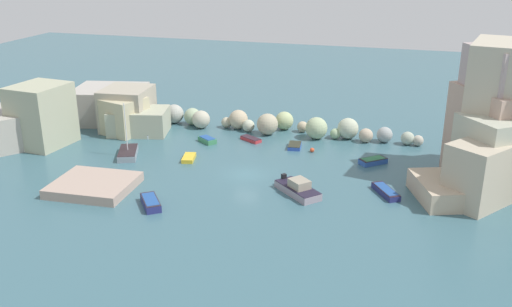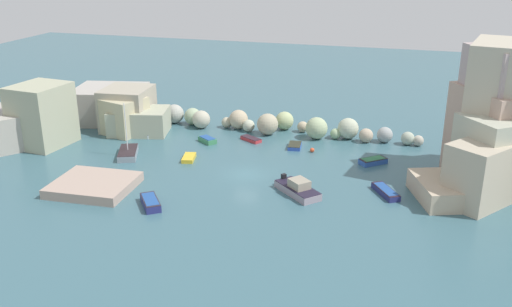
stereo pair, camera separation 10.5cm
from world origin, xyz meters
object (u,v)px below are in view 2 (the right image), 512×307
(stone_dock, at_px, (94,185))
(moored_boat_8, at_px, (295,146))
(moored_boat_7, at_px, (207,140))
(moored_boat_1, at_px, (298,189))
(moored_boat_9, at_px, (251,139))
(moored_boat_5, at_px, (189,158))
(moored_boat_6, at_px, (386,191))
(moored_boat_3, at_px, (150,202))
(moored_boat_0, at_px, (128,153))
(moored_boat_2, at_px, (141,135))
(channel_buoy, at_px, (312,150))
(moored_boat_4, at_px, (373,161))

(stone_dock, distance_m, moored_boat_8, 23.21)
(stone_dock, height_order, moored_boat_7, stone_dock)
(stone_dock, distance_m, moored_boat_1, 19.45)
(moored_boat_8, relative_size, moored_boat_9, 0.90)
(moored_boat_5, distance_m, moored_boat_6, 21.51)
(moored_boat_9, bearing_deg, moored_boat_3, 111.44)
(moored_boat_7, height_order, moored_boat_8, moored_boat_7)
(moored_boat_6, bearing_deg, moored_boat_5, -130.27)
(moored_boat_0, xyz_separation_m, moored_boat_5, (6.91, 0.85, -0.18))
(moored_boat_8, height_order, moored_boat_9, moored_boat_8)
(moored_boat_1, xyz_separation_m, moored_boat_2, (-21.93, 11.03, -0.28))
(moored_boat_5, height_order, moored_boat_6, moored_boat_6)
(moored_boat_2, height_order, moored_boat_5, moored_boat_2)
(stone_dock, bearing_deg, moored_boat_7, 71.06)
(channel_buoy, distance_m, moored_boat_3, 21.13)
(moored_boat_6, height_order, moored_boat_7, moored_boat_7)
(stone_dock, xyz_separation_m, moored_boat_9, (10.27, 17.91, -0.24))
(moored_boat_2, xyz_separation_m, moored_boat_7, (8.47, 0.40, 0.04))
(channel_buoy, distance_m, moored_boat_2, 21.05)
(moored_boat_3, height_order, moored_boat_7, moored_boat_3)
(moored_boat_6, relative_size, moored_boat_7, 1.47)
(moored_boat_6, bearing_deg, moored_boat_1, -105.95)
(channel_buoy, bearing_deg, moored_boat_2, -178.38)
(moored_boat_5, bearing_deg, moored_boat_3, -6.68)
(moored_boat_3, relative_size, moored_boat_5, 1.26)
(channel_buoy, xyz_separation_m, moored_boat_1, (0.89, -11.62, 0.29))
(moored_boat_0, distance_m, moored_boat_8, 18.85)
(moored_boat_5, relative_size, moored_boat_8, 1.08)
(moored_boat_5, relative_size, moored_boat_7, 1.07)
(moored_boat_7, bearing_deg, moored_boat_8, 42.18)
(channel_buoy, relative_size, moored_boat_2, 0.19)
(moored_boat_2, xyz_separation_m, moored_boat_9, (13.27, 2.38, -0.04))
(channel_buoy, distance_m, moored_boat_7, 12.57)
(moored_boat_1, xyz_separation_m, moored_boat_4, (6.04, 9.93, -0.23))
(channel_buoy, xyz_separation_m, moored_boat_3, (-11.19, -17.93, 0.12))
(moored_boat_4, bearing_deg, moored_boat_3, -179.65)
(moored_boat_0, bearing_deg, moored_boat_8, -88.34)
(moored_boat_1, relative_size, moored_boat_8, 1.96)
(moored_boat_6, bearing_deg, moored_boat_3, -98.55)
(moored_boat_9, bearing_deg, moored_boat_5, 90.89)
(moored_boat_0, xyz_separation_m, moored_boat_9, (11.57, 8.80, -0.18))
(moored_boat_9, bearing_deg, moored_boat_1, 154.14)
(moored_boat_0, relative_size, moored_boat_3, 1.74)
(moored_boat_2, relative_size, moored_boat_4, 0.85)
(moored_boat_8, bearing_deg, moored_boat_9, 73.42)
(moored_boat_6, bearing_deg, moored_boat_7, -144.89)
(moored_boat_5, bearing_deg, moored_boat_1, 55.00)
(moored_boat_0, relative_size, moored_boat_8, 2.36)
(moored_boat_2, relative_size, moored_boat_5, 0.95)
(moored_boat_4, xyz_separation_m, moored_boat_5, (-19.37, -4.47, -0.11))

